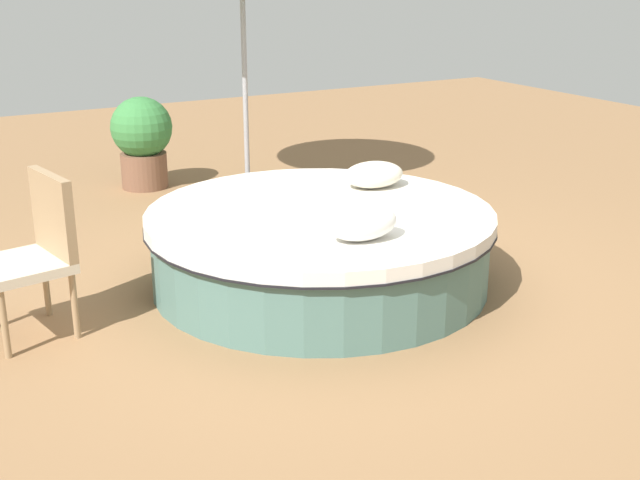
{
  "coord_description": "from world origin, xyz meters",
  "views": [
    {
      "loc": [
        -2.65,
        -4.75,
        2.17
      ],
      "look_at": [
        0.0,
        0.0,
        0.33
      ],
      "focal_mm": 46.44,
      "sensor_mm": 36.0,
      "label": 1
    }
  ],
  "objects_px": {
    "round_bed": "(320,246)",
    "planter": "(142,138)",
    "patio_chair": "(36,245)",
    "throw_pillow_0": "(363,222)",
    "throw_pillow_1": "(374,174)"
  },
  "relations": [
    {
      "from": "round_bed",
      "to": "planter",
      "type": "height_order",
      "value": "planter"
    },
    {
      "from": "patio_chair",
      "to": "planter",
      "type": "height_order",
      "value": "patio_chair"
    },
    {
      "from": "patio_chair",
      "to": "round_bed",
      "type": "bearing_deg",
      "value": -104.59
    },
    {
      "from": "round_bed",
      "to": "throw_pillow_0",
      "type": "xyz_separation_m",
      "value": [
        -0.08,
        -0.67,
        0.37
      ]
    },
    {
      "from": "round_bed",
      "to": "patio_chair",
      "type": "xyz_separation_m",
      "value": [
        -1.86,
        0.14,
        0.28
      ]
    },
    {
      "from": "throw_pillow_0",
      "to": "patio_chair",
      "type": "relative_size",
      "value": 0.47
    },
    {
      "from": "round_bed",
      "to": "planter",
      "type": "bearing_deg",
      "value": 94.69
    },
    {
      "from": "throw_pillow_1",
      "to": "throw_pillow_0",
      "type": "bearing_deg",
      "value": -125.84
    },
    {
      "from": "round_bed",
      "to": "throw_pillow_1",
      "type": "height_order",
      "value": "throw_pillow_1"
    },
    {
      "from": "throw_pillow_1",
      "to": "patio_chair",
      "type": "xyz_separation_m",
      "value": [
        -2.51,
        -0.2,
        -0.08
      ]
    },
    {
      "from": "round_bed",
      "to": "throw_pillow_0",
      "type": "distance_m",
      "value": 0.78
    },
    {
      "from": "throw_pillow_0",
      "to": "throw_pillow_1",
      "type": "distance_m",
      "value": 1.25
    },
    {
      "from": "round_bed",
      "to": "throw_pillow_1",
      "type": "xyz_separation_m",
      "value": [
        0.65,
        0.34,
        0.36
      ]
    },
    {
      "from": "throw_pillow_1",
      "to": "patio_chair",
      "type": "bearing_deg",
      "value": -175.55
    },
    {
      "from": "patio_chair",
      "to": "throw_pillow_0",
      "type": "bearing_deg",
      "value": -124.85
    }
  ]
}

